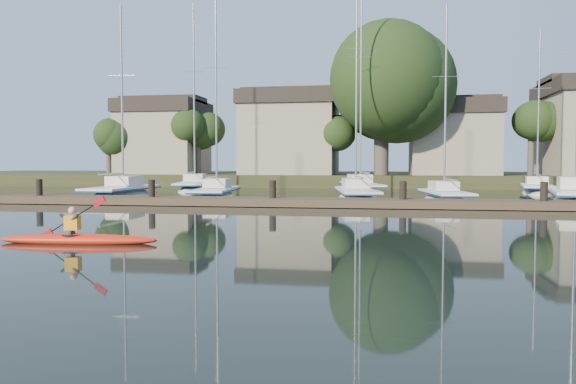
% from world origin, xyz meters
% --- Properties ---
extents(ground, '(160.00, 160.00, 0.00)m').
position_xyz_m(ground, '(0.00, 0.00, 0.00)').
color(ground, black).
rests_on(ground, ground).
extents(kayak, '(4.09, 0.96, 1.30)m').
position_xyz_m(kayak, '(-5.50, 1.16, 0.16)').
color(kayak, red).
rests_on(kayak, ground).
extents(dock, '(34.00, 2.00, 1.80)m').
position_xyz_m(dock, '(0.00, 14.00, 0.20)').
color(dock, '#483629').
rests_on(dock, ground).
extents(sailboat_0, '(2.22, 7.83, 12.41)m').
position_xyz_m(sailboat_0, '(-12.89, 18.77, -0.20)').
color(sailboat_0, white).
rests_on(sailboat_0, ground).
extents(sailboat_1, '(2.73, 8.04, 12.90)m').
position_xyz_m(sailboat_1, '(-7.32, 19.17, -0.18)').
color(sailboat_1, white).
rests_on(sailboat_1, ground).
extents(sailboat_2, '(3.26, 8.82, 14.26)m').
position_xyz_m(sailboat_2, '(0.67, 19.25, -0.18)').
color(sailboat_2, white).
rests_on(sailboat_2, ground).
extents(sailboat_3, '(2.72, 7.22, 11.36)m').
position_xyz_m(sailboat_3, '(5.34, 18.58, -0.17)').
color(sailboat_3, white).
rests_on(sailboat_3, ground).
extents(sailboat_4, '(3.86, 8.01, 13.09)m').
position_xyz_m(sailboat_4, '(11.56, 17.89, -0.21)').
color(sailboat_4, white).
rests_on(sailboat_4, ground).
extents(sailboat_5, '(3.73, 9.25, 14.92)m').
position_xyz_m(sailboat_5, '(-11.55, 27.71, -0.19)').
color(sailboat_5, white).
rests_on(sailboat_5, ground).
extents(sailboat_6, '(3.99, 10.30, 16.03)m').
position_xyz_m(sailboat_6, '(0.62, 27.59, -0.19)').
color(sailboat_6, white).
rests_on(sailboat_6, ground).
extents(sailboat_7, '(3.34, 7.71, 12.05)m').
position_xyz_m(sailboat_7, '(12.22, 27.56, -0.18)').
color(sailboat_7, white).
rests_on(sailboat_7, ground).
extents(shore, '(90.00, 25.25, 12.75)m').
position_xyz_m(shore, '(1.61, 40.29, 3.23)').
color(shore, '#273018').
rests_on(shore, ground).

